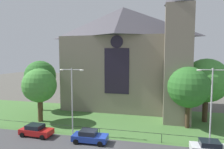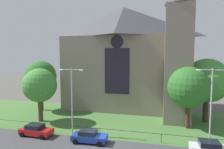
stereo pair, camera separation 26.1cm
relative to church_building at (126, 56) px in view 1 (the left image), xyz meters
The scene contains 13 objects.
ground 13.24m from the church_building, 91.50° to the right, with size 160.00×160.00×0.00m, color #56544C.
grass_verge 14.58m from the church_building, 91.21° to the right, with size 120.00×20.00×0.01m, color #477538.
church_building is the anchor object (origin of this frame).
iron_railing 18.39m from the church_building, 92.79° to the right, with size 31.13×0.07×1.13m.
tree_right_far 15.42m from the church_building, 24.10° to the right, with size 6.81×6.81×9.98m.
tree_left_near 17.44m from the church_building, 134.18° to the right, with size 5.32×5.32×8.43m.
tree_right_near 15.03m from the church_building, 42.54° to the right, with size 5.85×5.85×8.88m.
tree_left_far 16.98m from the church_building, 158.21° to the right, with size 5.80×5.80×9.47m.
streetlamp_near 17.22m from the church_building, 105.58° to the right, with size 3.37×0.26×8.81m.
streetlamp_far 20.63m from the church_building, 52.48° to the right, with size 3.37×0.26×9.05m.
parked_car_red 21.81m from the church_building, 116.87° to the right, with size 4.26×2.15×1.51m.
parked_car_blue 20.20m from the church_building, 94.56° to the right, with size 4.24×2.11×1.51m.
parked_car_white 23.40m from the church_building, 55.74° to the right, with size 4.27×2.16×1.51m.
Camera 1 is at (6.90, -21.67, 10.41)m, focal length 32.55 mm.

